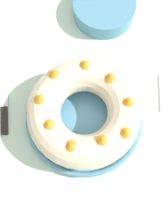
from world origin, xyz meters
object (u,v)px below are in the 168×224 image
Objects in this scene: serving_dish at (84,118)px; bundt_cake at (84,112)px; cake_knife at (4,109)px; side_bowl at (104,8)px.

serving_dish is 1.09× the size of bundt_cake.
cake_knife is (-0.19, 0.05, -0.06)m from bundt_cake.
side_bowl reaches higher than cake_knife.
cake_knife is at bearing 166.02° from bundt_cake.
bundt_cake is 1.65× the size of cake_knife.
serving_dish is at bearing -146.50° from bundt_cake.
side_bowl is at bearing 37.00° from cake_knife.
cake_knife is 0.38m from side_bowl.
bundt_cake is at bearing -106.21° from side_bowl.
serving_dish is 1.79× the size of cake_knife.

